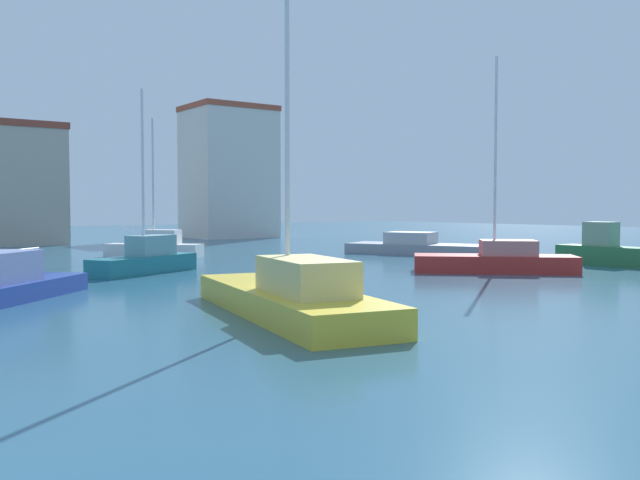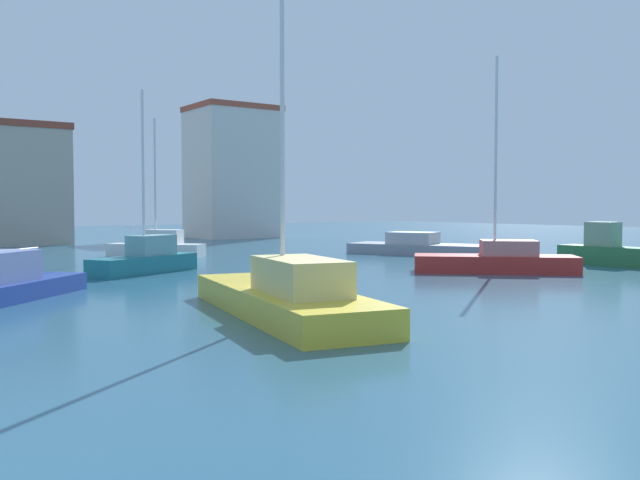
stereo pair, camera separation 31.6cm
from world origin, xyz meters
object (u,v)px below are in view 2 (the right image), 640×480
at_px(sailboat_white_behind_lamppost, 158,246).
at_px(motorboat_grey_inner_mooring, 421,247).
at_px(motorboat_green_far_right, 606,251).
at_px(sailboat_teal_mid_harbor, 146,258).
at_px(sailboat_yellow_near_pier, 286,295).
at_px(sailboat_red_outer_mooring, 497,260).

relative_size(sailboat_white_behind_lamppost, motorboat_grey_inner_mooring, 0.85).
xyz_separation_m(sailboat_white_behind_lamppost, motorboat_green_far_right, (15.68, -18.15, 0.09)).
bearing_deg(sailboat_teal_mid_harbor, sailboat_white_behind_lamppost, 65.50).
bearing_deg(sailboat_teal_mid_harbor, sailboat_yellow_near_pier, -95.55).
bearing_deg(sailboat_red_outer_mooring, motorboat_green_far_right, -4.73).
height_order(sailboat_white_behind_lamppost, sailboat_red_outer_mooring, sailboat_red_outer_mooring).
distance_m(motorboat_grey_inner_mooring, sailboat_red_outer_mooring, 11.62).
bearing_deg(sailboat_white_behind_lamppost, motorboat_grey_inner_mooring, -27.68).
relative_size(motorboat_green_far_right, sailboat_yellow_near_pier, 0.43).
xyz_separation_m(sailboat_teal_mid_harbor, motorboat_green_far_right, (19.81, -9.07, 0.06)).
bearing_deg(sailboat_white_behind_lamppost, motorboat_green_far_right, -49.17).
height_order(sailboat_teal_mid_harbor, sailboat_red_outer_mooring, sailboat_red_outer_mooring).
bearing_deg(sailboat_white_behind_lamppost, sailboat_teal_mid_harbor, -114.50).
relative_size(sailboat_teal_mid_harbor, motorboat_green_far_right, 1.67).
bearing_deg(sailboat_red_outer_mooring, sailboat_teal_mid_harbor, 146.03).
height_order(motorboat_grey_inner_mooring, sailboat_red_outer_mooring, sailboat_red_outer_mooring).
bearing_deg(sailboat_teal_mid_harbor, motorboat_grey_inner_mooring, 5.92).
bearing_deg(sailboat_teal_mid_harbor, motorboat_green_far_right, -24.59).
height_order(sailboat_white_behind_lamppost, sailboat_yellow_near_pier, sailboat_yellow_near_pier).
xyz_separation_m(sailboat_white_behind_lamppost, sailboat_red_outer_mooring, (8.43, -17.55, -0.05)).
distance_m(sailboat_red_outer_mooring, motorboat_green_far_right, 7.27).
relative_size(sailboat_teal_mid_harbor, sailboat_yellow_near_pier, 0.72).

